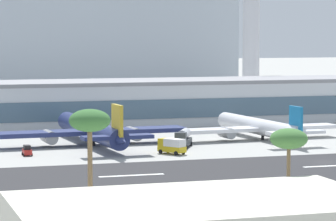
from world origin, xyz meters
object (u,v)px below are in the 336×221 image
at_px(airliner_blue_tail_gate_1, 262,128).
at_px(airliner_gold_tail_gate_0, 93,131).
at_px(terminal_building, 121,103).
at_px(control_tower, 251,18).
at_px(palm_tree_2, 289,140).
at_px(service_box_truck_2, 172,146).
at_px(palm_tree_3, 90,123).
at_px(distant_hotel_block, 78,48).
at_px(service_fuel_truck_0, 183,138).
at_px(service_baggage_tug_1, 27,151).

bearing_deg(airliner_blue_tail_gate_1, airliner_gold_tail_gate_0, 84.73).
height_order(terminal_building, airliner_blue_tail_gate_1, terminal_building).
distance_m(control_tower, palm_tree_2, 184.27).
height_order(service_box_truck_2, palm_tree_3, palm_tree_3).
bearing_deg(palm_tree_3, distant_hotel_block, 78.45).
height_order(airliner_gold_tail_gate_0, palm_tree_2, palm_tree_2).
bearing_deg(distant_hotel_block, service_fuel_truck_0, -93.54).
bearing_deg(service_baggage_tug_1, service_fuel_truck_0, 95.45).
relative_size(control_tower, palm_tree_2, 4.07).
distance_m(terminal_building, service_baggage_tug_1, 66.90).
xyz_separation_m(terminal_building, airliner_blue_tail_gate_1, (22.94, -45.39, -3.23)).
height_order(distant_hotel_block, airliner_gold_tail_gate_0, distant_hotel_block).
bearing_deg(palm_tree_2, service_fuel_truck_0, 82.58).
xyz_separation_m(terminal_building, service_box_truck_2, (-5.38, -63.46, -4.37)).
relative_size(terminal_building, service_baggage_tug_1, 44.39).
relative_size(control_tower, service_fuel_truck_0, 5.66).
bearing_deg(control_tower, service_baggage_tug_1, -132.73).
relative_size(airliner_blue_tail_gate_1, palm_tree_2, 3.64).
relative_size(airliner_gold_tail_gate_0, palm_tree_2, 4.22).
bearing_deg(airliner_gold_tail_gate_0, control_tower, -43.52).
bearing_deg(service_box_truck_2, service_baggage_tug_1, 44.56).
bearing_deg(service_fuel_truck_0, airliner_blue_tail_gate_1, 137.99).
height_order(distant_hotel_block, service_fuel_truck_0, distant_hotel_block).
bearing_deg(airliner_blue_tail_gate_1, terminal_building, 22.88).
xyz_separation_m(airliner_blue_tail_gate_1, service_box_truck_2, (-28.32, -18.06, -1.14)).
relative_size(airliner_gold_tail_gate_0, service_box_truck_2, 8.05).
height_order(distant_hotel_block, service_box_truck_2, distant_hotel_block).
distance_m(control_tower, airliner_gold_tail_gate_0, 116.32).
xyz_separation_m(control_tower, palm_tree_2, (-65.41, -171.13, -19.76)).
bearing_deg(terminal_building, service_fuel_truck_0, -89.46).
bearing_deg(service_fuel_truck_0, control_tower, 178.08).
xyz_separation_m(service_baggage_tug_1, palm_tree_3, (-1.79, -67.42, 12.04)).
bearing_deg(service_box_truck_2, terminal_building, -37.77).
xyz_separation_m(airliner_blue_tail_gate_1, service_baggage_tug_1, (-57.71, -11.53, -1.88)).
distance_m(terminal_building, distant_hotel_block, 106.33).
distance_m(airliner_blue_tail_gate_1, palm_tree_2, 90.77).
bearing_deg(control_tower, palm_tree_2, -110.92).
bearing_deg(palm_tree_3, service_baggage_tug_1, 88.48).
relative_size(terminal_building, airliner_blue_tail_gate_1, 3.23).
relative_size(terminal_building, control_tower, 2.89).
bearing_deg(airliner_blue_tail_gate_1, palm_tree_2, 155.08).
relative_size(service_fuel_truck_0, service_box_truck_2, 1.37).
relative_size(control_tower, airliner_gold_tail_gate_0, 0.97).
bearing_deg(palm_tree_3, control_tower, 60.81).
relative_size(airliner_blue_tail_gate_1, service_baggage_tug_1, 13.72).
height_order(control_tower, service_baggage_tug_1, control_tower).
xyz_separation_m(control_tower, service_fuel_truck_0, (-55.46, -94.64, -28.18)).
relative_size(airliner_gold_tail_gate_0, service_fuel_truck_0, 5.86).
height_order(terminal_building, service_fuel_truck_0, terminal_building).
relative_size(terminal_building, palm_tree_3, 9.47).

